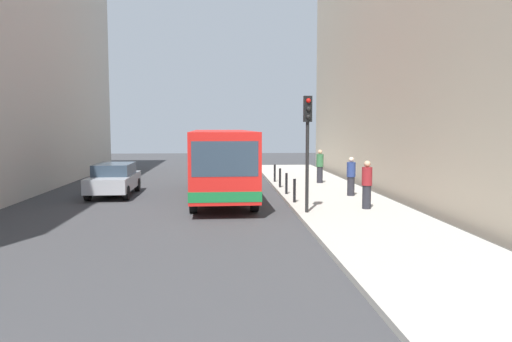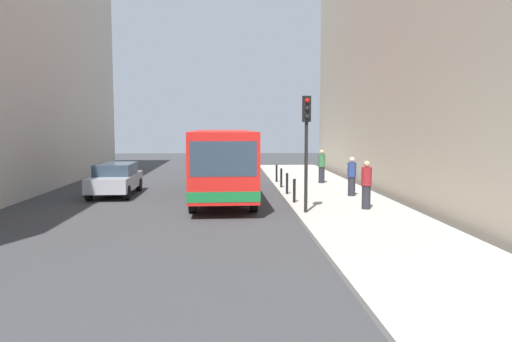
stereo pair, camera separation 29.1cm
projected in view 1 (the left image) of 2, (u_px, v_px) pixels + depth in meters
The scene contains 13 objects.
ground_plane at pixel (208, 211), 18.41m from camera, with size 80.00×80.00×0.00m, color #38383A.
sidewalk at pixel (348, 208), 18.78m from camera, with size 4.40×40.00×0.15m, color #ADA89E.
building_right at pixel (459, 8), 22.40m from camera, with size 7.00×32.00×17.24m, color #B2A38C.
bus at pixel (221, 159), 21.98m from camera, with size 2.77×11.08×3.00m.
car_beside_bus at pixel (114, 179), 22.52m from camera, with size 1.91×4.43×1.48m.
traffic_light at pixel (308, 132), 17.05m from camera, with size 0.28×0.33×4.10m.
bollard_near at pixel (294, 191), 19.55m from camera, with size 0.11×0.11×0.95m, color black.
bollard_mid at pixel (286, 183), 21.97m from camera, with size 0.11×0.11×0.95m, color black.
bollard_far at pixel (280, 178), 24.40m from camera, with size 0.11×0.11×0.95m, color black.
bollard_farthest at pixel (275, 173), 26.83m from camera, with size 0.11×0.11×0.95m, color black.
pedestrian_near_signal at pixel (367, 185), 18.00m from camera, with size 0.38×0.38×1.79m.
pedestrian_mid_sidewalk at pixel (351, 176), 21.40m from camera, with size 0.38×0.38×1.71m.
pedestrian_far_sidewalk at pixel (320, 166), 26.25m from camera, with size 0.38×0.38×1.80m.
Camera 1 is at (0.55, -18.28, 3.20)m, focal length 34.22 mm.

